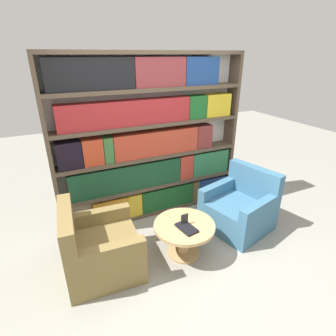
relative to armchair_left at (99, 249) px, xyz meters
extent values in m
plane|color=gray|center=(1.02, -0.51, -0.29)|extent=(14.00, 14.00, 0.00)
cube|color=silver|center=(1.02, 1.03, 0.89)|extent=(2.76, 0.05, 2.35)
cube|color=brown|center=(-0.33, 0.90, 0.89)|extent=(0.05, 0.30, 2.35)
cube|color=brown|center=(2.38, 0.90, 0.89)|extent=(0.05, 0.30, 2.35)
cube|color=brown|center=(1.02, 0.90, -0.26)|extent=(2.66, 0.30, 0.05)
cube|color=brown|center=(1.02, 0.90, 0.18)|extent=(2.66, 0.30, 0.05)
cube|color=brown|center=(1.02, 0.90, 0.65)|extent=(2.66, 0.30, 0.05)
cube|color=brown|center=(1.02, 0.90, 1.12)|extent=(2.66, 0.30, 0.05)
cube|color=brown|center=(1.02, 0.90, 1.59)|extent=(2.66, 0.30, 0.05)
cube|color=brown|center=(1.02, 0.90, 2.04)|extent=(2.66, 0.30, 0.05)
cube|color=orange|center=(0.33, 0.88, -0.06)|extent=(0.49, 0.20, 0.35)
cube|color=gold|center=(0.69, 0.88, -0.06)|extent=(0.21, 0.20, 0.35)
cube|color=#1B5124|center=(1.24, 0.88, -0.06)|extent=(0.86, 0.20, 0.35)
cube|color=brown|center=(1.74, 0.88, -0.06)|extent=(0.12, 0.20, 0.35)
cube|color=navy|center=(2.06, 0.88, -0.06)|extent=(0.52, 0.20, 0.35)
cube|color=#1A482B|center=(0.62, 0.88, 0.40)|extent=(1.62, 0.20, 0.38)
cube|color=#B53929|center=(1.55, 0.88, 0.40)|extent=(0.22, 0.20, 0.38)
cube|color=#2D7245|center=(2.00, 0.88, 0.40)|extent=(0.65, 0.20, 0.38)
cube|color=black|center=(-0.11, 0.88, 0.85)|extent=(0.31, 0.20, 0.35)
cube|color=#B83D22|center=(0.18, 0.88, 0.85)|extent=(0.26, 0.20, 0.35)
cube|color=#366A34|center=(0.38, 0.88, 0.85)|extent=(0.12, 0.20, 0.35)
cube|color=#B33C28|center=(1.08, 0.88, 0.85)|extent=(1.26, 0.20, 0.35)
cube|color=maroon|center=(1.85, 0.88, 0.85)|extent=(0.26, 0.20, 0.35)
cube|color=maroon|center=(0.67, 0.88, 1.31)|extent=(1.76, 0.20, 0.33)
cube|color=#1A5B24|center=(1.71, 0.88, 1.31)|extent=(0.29, 0.20, 0.33)
cube|color=gold|center=(2.07, 0.88, 1.31)|extent=(0.41, 0.20, 0.33)
cube|color=black|center=(0.26, 0.88, 1.80)|extent=(1.03, 0.20, 0.37)
cube|color=maroon|center=(1.14, 0.88, 1.80)|extent=(0.70, 0.20, 0.37)
cube|color=navy|center=(1.75, 0.88, 1.80)|extent=(0.52, 0.20, 0.37)
cube|color=olive|center=(0.04, 0.00, -0.09)|extent=(0.85, 0.86, 0.40)
cube|color=olive|center=(-0.29, 0.02, 0.34)|extent=(0.19, 0.82, 0.44)
cube|color=olive|center=(0.09, -0.35, 0.20)|extent=(0.67, 0.16, 0.17)
cube|color=olive|center=(0.13, 0.34, 0.20)|extent=(0.67, 0.16, 0.17)
cube|color=#386684|center=(1.95, 0.00, -0.09)|extent=(0.98, 0.99, 0.40)
cube|color=#386684|center=(2.27, 0.08, 0.34)|extent=(0.34, 0.82, 0.44)
cube|color=#386684|center=(1.79, 0.31, 0.20)|extent=(0.67, 0.28, 0.17)
cube|color=#386684|center=(1.97, -0.36, 0.20)|extent=(0.67, 0.28, 0.17)
cylinder|color=tan|center=(0.99, -0.17, -0.09)|extent=(0.13, 0.13, 0.39)
cylinder|color=tan|center=(0.99, -0.17, -0.27)|extent=(0.41, 0.41, 0.03)
cylinder|color=tan|center=(0.99, -0.17, 0.13)|extent=(0.74, 0.74, 0.04)
cube|color=black|center=(0.99, -0.17, 0.15)|extent=(0.06, 0.06, 0.01)
cube|color=#2D2D2D|center=(0.99, -0.17, 0.22)|extent=(0.09, 0.01, 0.14)
cube|color=black|center=(0.98, -0.26, 0.16)|extent=(0.20, 0.29, 0.02)
camera|label=1|loc=(-0.29, -2.45, 2.02)|focal=28.00mm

